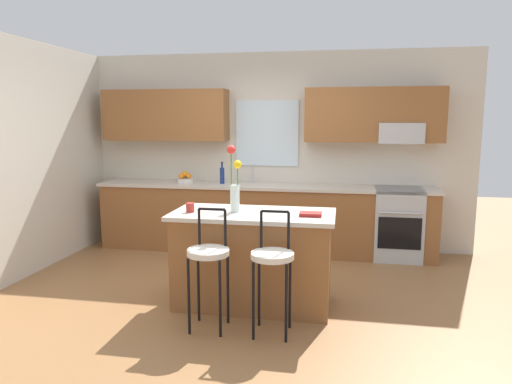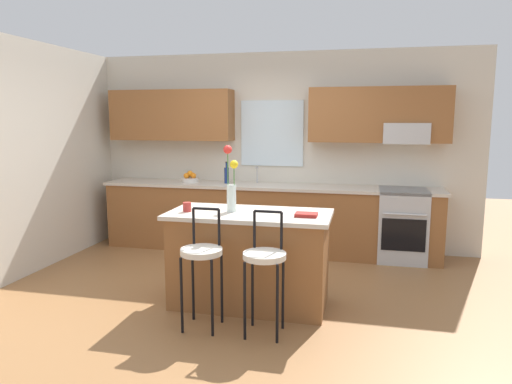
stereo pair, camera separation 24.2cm
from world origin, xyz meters
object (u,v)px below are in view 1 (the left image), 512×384
(cookbook, at_px, (311,214))
(bar_stool_near, at_px, (209,258))
(flower_vase, at_px, (235,185))
(kitchen_island, at_px, (253,259))
(bottle_olive_oil, at_px, (222,175))
(oven_range, at_px, (397,223))
(bar_stool_middle, at_px, (272,261))
(fruit_bowl_oranges, at_px, (185,179))
(mug_ceramic, at_px, (190,208))

(cookbook, bearing_deg, bar_stool_near, -147.64)
(bar_stool_near, relative_size, flower_vase, 1.64)
(kitchen_island, relative_size, cookbook, 7.75)
(flower_vase, relative_size, bottle_olive_oil, 2.12)
(oven_range, bearing_deg, bar_stool_middle, -117.47)
(bar_stool_middle, height_order, flower_vase, flower_vase)
(fruit_bowl_oranges, distance_m, bottle_olive_oil, 0.54)
(oven_range, bearing_deg, cookbook, -117.37)
(kitchen_island, distance_m, bottle_olive_oil, 2.12)
(bar_stool_near, height_order, flower_vase, flower_vase)
(bar_stool_near, xyz_separation_m, fruit_bowl_oranges, (-1.05, 2.48, 0.34))
(bar_stool_middle, distance_m, cookbook, 0.66)
(kitchen_island, height_order, bottle_olive_oil, bottle_olive_oil)
(bar_stool_middle, xyz_separation_m, fruit_bowl_oranges, (-1.60, 2.48, 0.34))
(bar_stool_near, distance_m, mug_ceramic, 0.67)
(fruit_bowl_oranges, bearing_deg, oven_range, -0.56)
(cookbook, bearing_deg, oven_range, 62.63)
(mug_ceramic, bearing_deg, bar_stool_near, -57.01)
(mug_ceramic, bearing_deg, bottle_olive_oil, 95.66)
(bar_stool_middle, bearing_deg, flower_vase, 127.69)
(kitchen_island, height_order, flower_vase, flower_vase)
(oven_range, xyz_separation_m, cookbook, (-1.00, -1.93, 0.48))
(fruit_bowl_oranges, bearing_deg, bottle_olive_oil, -0.35)
(flower_vase, distance_m, cookbook, 0.77)
(flower_vase, xyz_separation_m, fruit_bowl_oranges, (-1.15, 1.89, -0.21))
(bar_stool_middle, xyz_separation_m, bottle_olive_oil, (-1.06, 2.47, 0.40))
(flower_vase, xyz_separation_m, bottle_olive_oil, (-0.61, 1.89, -0.15))
(bar_stool_near, xyz_separation_m, flower_vase, (0.10, 0.59, 0.55))
(kitchen_island, height_order, bar_stool_middle, bar_stool_middle)
(cookbook, bearing_deg, bar_stool_middle, -117.82)
(bar_stool_near, bearing_deg, mug_ceramic, 122.99)
(flower_vase, height_order, bottle_olive_oil, flower_vase)
(mug_ceramic, xyz_separation_m, fruit_bowl_oranges, (-0.73, 1.99, 0.01))
(kitchen_island, distance_m, mug_ceramic, 0.78)
(mug_ceramic, bearing_deg, fruit_bowl_oranges, 110.23)
(cookbook, relative_size, fruit_bowl_oranges, 0.83)
(mug_ceramic, relative_size, bottle_olive_oil, 0.30)
(kitchen_island, bearing_deg, fruit_bowl_oranges, 125.09)
(kitchen_island, bearing_deg, oven_range, 50.21)
(bar_stool_middle, xyz_separation_m, mug_ceramic, (-0.87, 0.49, 0.33))
(oven_range, distance_m, kitchen_island, 2.42)
(oven_range, height_order, flower_vase, flower_vase)
(kitchen_island, height_order, fruit_bowl_oranges, fruit_bowl_oranges)
(cookbook, xyz_separation_m, bottle_olive_oil, (-1.34, 1.95, 0.10))
(mug_ceramic, height_order, fruit_bowl_oranges, fruit_bowl_oranges)
(oven_range, distance_m, cookbook, 2.22)
(kitchen_island, bearing_deg, flower_vase, -178.87)
(oven_range, distance_m, fruit_bowl_oranges, 2.92)
(flower_vase, height_order, mug_ceramic, flower_vase)
(oven_range, height_order, bar_stool_near, bar_stool_near)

